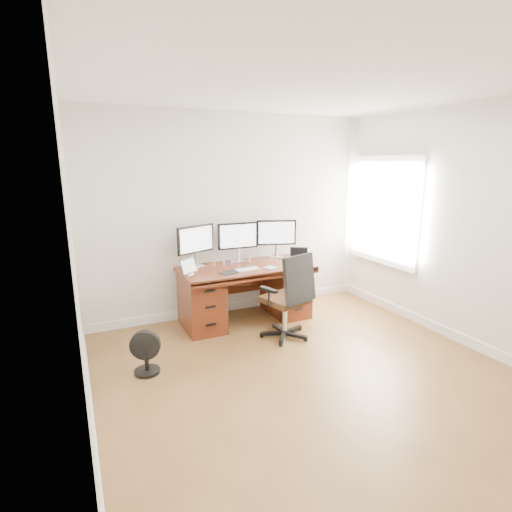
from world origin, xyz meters
name	(u,v)px	position (x,y,z in m)	size (l,w,h in m)	color
ground	(324,388)	(0.00, 0.00, 0.00)	(4.50, 4.50, 0.00)	brown
back_wall	(233,216)	(0.00, 2.25, 1.35)	(4.00, 0.10, 2.70)	silver
right_wall	(476,229)	(2.00, 0.11, 1.35)	(0.10, 4.50, 2.70)	silver
desk	(245,291)	(0.00, 1.83, 0.40)	(1.70, 0.80, 0.75)	#512010
office_chair	(288,311)	(0.23, 1.11, 0.34)	(0.69, 0.69, 1.04)	black
floor_fan	(146,353)	(-1.45, 0.99, 0.21)	(0.30, 0.26, 0.44)	black
monitor_left	(196,241)	(-0.58, 2.07, 1.09)	(0.53, 0.23, 0.53)	silver
monitor_center	(238,237)	(0.00, 2.07, 1.09)	(0.55, 0.15, 0.53)	silver
monitor_right	(276,234)	(0.58, 2.07, 1.09)	(0.53, 0.21, 0.53)	silver
tablet_left	(189,267)	(-0.77, 1.75, 0.84)	(0.24, 0.19, 0.19)	silver
tablet_right	(299,255)	(0.76, 1.75, 0.84)	(0.24, 0.19, 0.19)	silver
keyboard	(247,269)	(-0.06, 1.63, 0.76)	(0.30, 0.13, 0.01)	white
trackpad	(270,268)	(0.25, 1.59, 0.76)	(0.14, 0.14, 0.01)	silver
drawing_tablet	(230,272)	(-0.30, 1.60, 0.76)	(0.24, 0.15, 0.01)	black
phone	(248,266)	(0.00, 1.76, 0.76)	(0.14, 0.07, 0.01)	black
figurine_orange	(214,263)	(-0.38, 1.95, 0.79)	(0.03, 0.03, 0.08)	#F4983D
figurine_blue	(224,262)	(-0.25, 1.95, 0.79)	(0.03, 0.03, 0.08)	#5D8DE3
figurine_purple	(232,261)	(-0.14, 1.95, 0.79)	(0.03, 0.03, 0.08)	#B06DE2
figurine_pink	(250,259)	(0.12, 1.95, 0.79)	(0.03, 0.03, 0.08)	#DD6488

